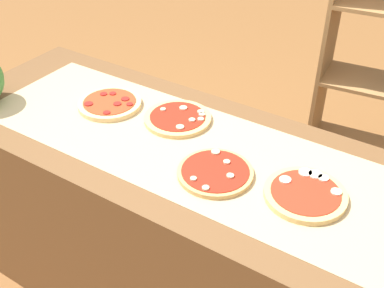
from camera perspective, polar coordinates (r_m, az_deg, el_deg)
counter at (r=2.04m, az=-0.00°, el=-10.82°), size 2.12×0.75×0.90m
parchment_paper at (r=1.74m, az=-0.00°, el=-0.51°), size 1.74×0.55×0.00m
pizza_pepperoni_0 at (r=2.01m, az=-9.76°, el=4.76°), size 0.26×0.26×0.03m
pizza_mushroom_1 at (r=1.89m, az=-1.69°, el=3.09°), size 0.27×0.27×0.03m
pizza_mushroom_2 at (r=1.61m, az=2.78°, el=-3.40°), size 0.26×0.26×0.03m
pizza_mozzarella_3 at (r=1.57m, az=13.35°, el=-5.80°), size 0.26×0.26×0.03m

